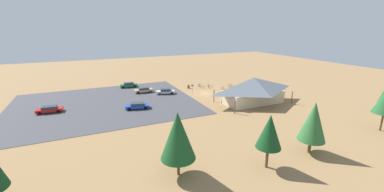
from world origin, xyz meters
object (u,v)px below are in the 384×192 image
Objects in this scene: bicycle_black_lone_east at (231,85)px; car_blue_front_row at (137,106)px; lot_sign at (192,87)px; bicycle_teal_by_bin at (202,87)px; bicycle_yellow_back_row at (230,87)px; visitor_by_pavilion at (251,86)px; pine_west at (313,122)px; pine_east at (178,136)px; car_red_aisle_side at (50,109)px; bike_pavilion at (253,89)px; pine_center at (269,132)px; trash_bin at (189,87)px; bicycle_purple_yard_right at (223,88)px; bicycle_green_trailside at (199,85)px; bicycle_red_front_row at (209,87)px; car_silver_second_row at (166,91)px; bicycle_white_yard_left at (210,86)px; car_green_near_entry at (129,85)px; car_tan_back_corner at (144,90)px.

car_blue_front_row reaches higher than bicycle_black_lone_east.
lot_sign is 1.40× the size of bicycle_teal_by_bin.
visitor_by_pavilion reaches higher than bicycle_yellow_back_row.
bicycle_black_lone_east is (-10.75, -35.47, -4.10)m from pine_west.
car_red_aisle_side is at bearing -62.33° from pine_east.
bike_pavilion is 41.87m from car_red_aisle_side.
bike_pavilion is at bearing -124.26° from pine_center.
trash_bin is at bearing -66.63° from bike_pavilion.
bicycle_green_trailside is (4.33, -5.67, 0.02)m from bicycle_purple_yard_right.
bicycle_red_front_row is at bearing 113.85° from bicycle_green_trailside.
bicycle_purple_yard_right is (-7.28, -33.87, -4.10)m from pine_west.
car_silver_second_row reaches higher than bicycle_purple_yard_right.
lot_sign is 6.86m from car_silver_second_row.
bike_pavilion is at bearing -143.32° from pine_east.
car_silver_second_row reaches higher than bicycle_black_lone_east.
bicycle_purple_yard_right reaches higher than bicycle_white_yard_left.
pine_center reaches higher than car_green_near_entry.
trash_bin is 12.31m from car_tan_back_corner.
trash_bin reaches higher than bicycle_teal_by_bin.
car_red_aisle_side is 0.96× the size of car_blue_front_row.
lot_sign is 12.56m from bicycle_black_lone_east.
trash_bin is 0.13× the size of pine_center.
bicycle_black_lone_east and bicycle_purple_yard_right have the same top height.
visitor_by_pavilion is (-27.24, 8.51, 0.14)m from car_tan_back_corner.
bicycle_teal_by_bin is 0.35× the size of car_tan_back_corner.
pine_west reaches higher than bicycle_yellow_back_row.
pine_west is at bearing 74.23° from bicycle_yellow_back_row.
pine_west is (-7.61, -0.37, -0.19)m from pine_center.
car_green_near_entry is at bearing -22.38° from bicycle_white_yard_left.
car_red_aisle_side is (35.97, 5.13, 0.31)m from bicycle_teal_by_bin.
car_green_near_entry is 12.88m from car_silver_second_row.
bike_pavilion is 12.03× the size of bicycle_green_trailside.
bicycle_purple_yard_right is (-2.94, 2.52, 0.01)m from bicycle_red_front_row.
lot_sign is 1.70× the size of bicycle_white_yard_left.
bicycle_white_yard_left is at bearing -65.44° from bicycle_purple_yard_right.
bicycle_yellow_back_row is 0.30× the size of car_blue_front_row.
bicycle_yellow_back_row is at bearing 166.08° from car_tan_back_corner.
car_tan_back_corner reaches higher than bicycle_purple_yard_right.
pine_east is at bearing 62.93° from lot_sign.
bicycle_teal_by_bin is at bearing 158.08° from trash_bin.
bicycle_red_front_row is at bearing -40.63° from bicycle_purple_yard_right.
car_green_near_entry reaches higher than car_silver_second_row.
bicycle_black_lone_east is 1.26× the size of bicycle_white_yard_left.
pine_center reaches higher than car_red_aisle_side.
bicycle_teal_by_bin is 0.97× the size of visitor_by_pavilion.
bicycle_green_trailside is (-10.56, -39.91, -4.28)m from pine_center.
car_green_near_entry is (-2.32, -43.87, -4.13)m from pine_east.
bicycle_red_front_row is at bearing -26.91° from bicycle_yellow_back_row.
pine_east is 34.73m from car_silver_second_row.
pine_west is at bearing 135.97° from car_red_aisle_side.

